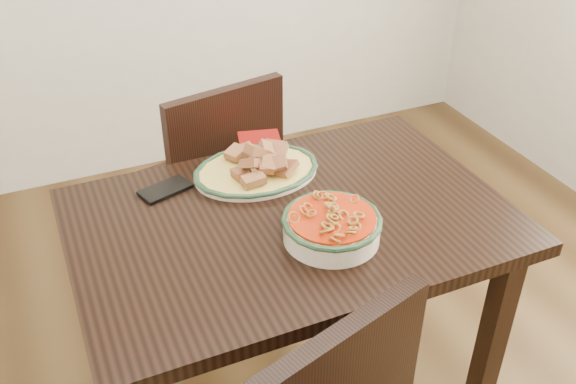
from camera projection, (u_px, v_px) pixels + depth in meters
name	position (u px, v px, depth m)	size (l,w,h in m)	color
dining_table	(291.00, 247.00, 1.73)	(1.13, 0.75, 0.75)	black
chair_far	(214.00, 180.00, 2.27)	(0.50, 0.50, 0.89)	black
fish_plate	(256.00, 161.00, 1.81)	(0.36, 0.28, 0.11)	beige
noodle_bowl	(332.00, 224.00, 1.56)	(0.25, 0.25, 0.08)	white
smartphone	(165.00, 189.00, 1.76)	(0.14, 0.07, 0.01)	black
napkin	(260.00, 140.00, 1.99)	(0.13, 0.11, 0.01)	maroon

